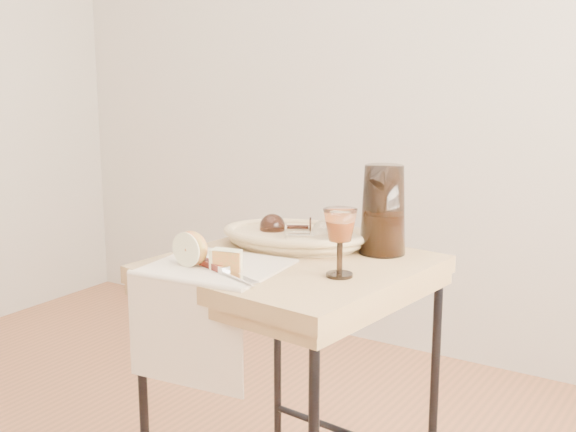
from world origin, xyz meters
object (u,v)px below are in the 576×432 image
Objects in this scene: side_table at (292,402)px; goblet_lying_b at (308,233)px; table_knife at (226,270)px; goblet_lying_a at (289,227)px; apple_half at (192,248)px; tea_towel at (216,267)px; pitcher at (383,210)px; bread_basket at (296,239)px; wine_goblet at (340,243)px.

side_table is 0.45m from goblet_lying_b.
table_knife is (-0.04, -0.31, -0.03)m from goblet_lying_b.
side_table is at bearing 96.19° from goblet_lying_a.
apple_half is at bearing -169.36° from table_knife.
table_knife is at bearing 67.97° from goblet_lying_a.
goblet_lying_a is 0.53× the size of table_knife.
apple_half is (-0.05, -0.03, 0.05)m from tea_towel.
side_table is at bearing 93.40° from table_knife.
goblet_lying_b is 0.31m from table_knife.
apple_half is (-0.07, -0.33, 0.00)m from goblet_lying_a.
goblet_lying_a is 0.35m from table_knife.
side_table is 2.83× the size of pitcher.
tea_towel is 1.41× the size of table_knife.
bread_basket is 1.32× the size of pitcher.
pitcher is at bearing 92.17° from wine_goblet.
apple_half is 0.42× the size of table_knife.
wine_goblet is at bearing -50.88° from bread_basket.
goblet_lying_a is 0.09m from goblet_lying_b.
table_knife reaches higher than side_table.
apple_half is at bearing -158.35° from tea_towel.
goblet_lying_b reaches higher than bread_basket.
apple_half is at bearing -116.03° from pitcher.
goblet_lying_b is at bearing 127.03° from goblet_lying_a.
goblet_lying_b is at bearing -34.86° from bread_basket.
apple_half is (-0.33, -0.38, -0.07)m from pitcher.
side_table is at bearing -74.22° from bread_basket.
apple_half reaches higher than tea_towel.
goblet_lying_a is at bearing 80.35° from tea_towel.
wine_goblet is (0.18, -0.16, 0.03)m from goblet_lying_b.
apple_half reaches higher than side_table.
goblet_lying_b reaches higher than tea_towel.
goblet_lying_b is 0.21m from pitcher.
wine_goblet is at bearing 114.03° from goblet_lying_a.
pitcher is 2.94× the size of apple_half.
goblet_lying_b is at bearing 62.07° from tea_towel.
wine_goblet is at bearing -19.05° from side_table.
wine_goblet reaches higher than apple_half.
pitcher reaches higher than tea_towel.
wine_goblet is (0.27, -0.20, 0.03)m from goblet_lying_a.
pitcher is (0.28, 0.35, 0.11)m from tea_towel.
bread_basket is at bearing 111.56° from table_knife.
side_table is 6.41× the size of goblet_lying_b.
bread_basket is at bearing 142.18° from wine_goblet.
bread_basket is at bearing 125.85° from goblet_lying_b.
wine_goblet reaches higher than goblet_lying_a.
goblet_lying_b is 0.44× the size of pitcher.
goblet_lying_a is at bearing 140.38° from bread_basket.
table_knife is at bearing -6.05° from apple_half.
pitcher is at bearing -6.06° from goblet_lying_b.
bread_basket is at bearing 73.70° from tea_towel.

